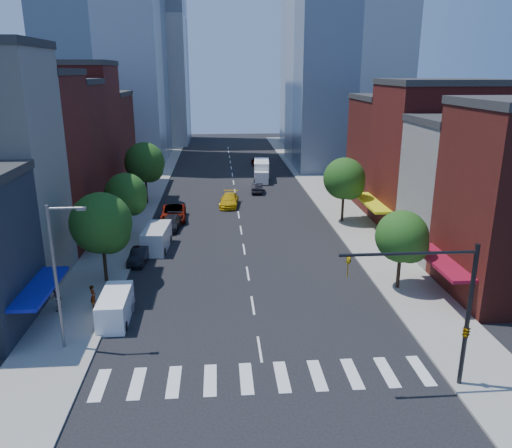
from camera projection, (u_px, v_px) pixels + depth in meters
The scene contains 31 objects.
ground at pixel (260, 349), 30.66m from camera, with size 220.00×220.00×0.00m, color black.
sidewalk_left at pixel (144, 196), 67.84m from camera, with size 5.00×120.00×0.15m, color gray.
sidewalk_right at pixel (325, 193), 69.67m from camera, with size 5.00×120.00×0.15m, color gray.
crosswalk at pixel (264, 378), 27.80m from camera, with size 19.00×3.00×0.01m, color silver.
bldg_left_2 at pixel (16, 165), 46.30m from camera, with size 12.00×9.00×16.00m, color maroon.
bldg_left_3 at pixel (47, 156), 54.55m from camera, with size 12.00×8.00×15.00m, color #561B15.
bldg_left_4 at pixel (68, 137), 62.36m from camera, with size 12.00×9.00×17.00m, color maroon.
bldg_left_5 at pixel (88, 142), 72.00m from camera, with size 12.00×10.00×13.00m, color #561B15.
bldg_right_1 at pixel (479, 192), 44.73m from camera, with size 12.00×8.00×12.00m, color #B3AFA5.
bldg_right_2 at pixel (438, 158), 52.86m from camera, with size 12.00×10.00×15.00m, color maroon.
bldg_right_3 at pixel (403, 153), 62.69m from camera, with size 12.00×10.00×13.00m, color #561B15.
tower_far_w at pixel (145, 17), 111.63m from camera, with size 18.00×18.00×56.00m, color #9EA5AD.
traffic_signal at pixel (458, 317), 25.88m from camera, with size 7.24×2.24×8.00m.
streetlight at pixel (58, 269), 29.20m from camera, with size 2.25×0.25×9.00m.
tree_left_near at pixel (103, 225), 38.81m from camera, with size 4.80×4.80×7.30m.
tree_left_mid at pixel (127, 196), 49.39m from camera, with size 4.20×4.20×6.65m.
tree_left_far at pixel (146, 164), 62.53m from camera, with size 5.00×5.00×7.75m.
tree_right_near at pixel (404, 239), 37.83m from camera, with size 4.00×4.00×6.20m.
tree_right_far at pixel (346, 180), 54.79m from camera, with size 4.60×4.60×7.20m.
parked_car_front at pixel (116, 311), 33.99m from camera, with size 1.74×4.32×1.47m, color silver.
parked_car_second at pixel (139, 256), 44.36m from camera, with size 1.37×3.93×1.30m, color black.
parked_car_third at pixel (174, 213), 56.94m from camera, with size 2.72×5.90×1.64m, color #999999.
parked_car_rear at pixel (171, 223), 53.66m from camera, with size 1.97×4.84×1.41m, color black.
cargo_van_near at pixel (115, 308), 33.84m from camera, with size 1.95×4.65×1.97m.
cargo_van_far at pixel (156, 239), 47.45m from camera, with size 2.44×5.33×2.21m.
taxi at pixel (229, 200), 62.86m from camera, with size 2.18×5.37×1.56m, color gold.
traffic_car_oncoming at pixel (257, 188), 69.92m from camera, with size 1.46×4.19×1.38m, color black.
traffic_car_far at pixel (257, 161), 89.92m from camera, with size 1.85×4.59×1.56m, color #999999.
box_truck at pixel (261, 171), 77.56m from camera, with size 2.80×7.57×2.99m.
pedestrian_near at pixel (93, 296), 35.48m from camera, with size 0.63×0.41×1.72m, color #999999.
pedestrian_far at pixel (56, 298), 35.03m from camera, with size 0.92×0.72×1.89m, color #999999.
Camera 1 is at (-2.30, -26.94, 16.38)m, focal length 35.00 mm.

